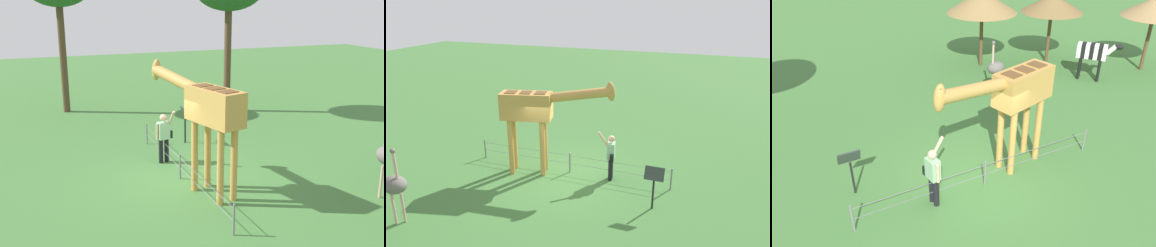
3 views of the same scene
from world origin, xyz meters
TOP-DOWN VIEW (x-y plane):
  - ground_plane at (0.00, 0.00)m, footprint 60.00×60.00m
  - giraffe at (-1.06, -0.17)m, footprint 3.84×1.42m
  - visitor at (1.48, 0.20)m, footprint 0.58×0.58m
  - ostrich at (-3.18, -4.34)m, footprint 0.70×0.56m
  - info_sign at (3.15, -1.13)m, footprint 0.56×0.21m
  - wire_fence at (0.00, 0.20)m, footprint 7.05×0.05m

SIDE VIEW (x-z plane):
  - ground_plane at x=0.00m, z-range 0.00..0.00m
  - wire_fence at x=0.00m, z-range 0.03..0.78m
  - visitor at x=1.48m, z-range 0.03..1.78m
  - info_sign at x=3.15m, z-range 0.29..1.61m
  - ostrich at x=-3.18m, z-range 0.05..2.30m
  - giraffe at x=-1.06m, z-range 0.61..3.95m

